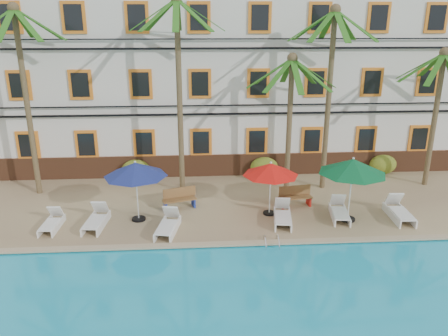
{
  "coord_description": "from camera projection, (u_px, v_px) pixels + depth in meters",
  "views": [
    {
      "loc": [
        -1.77,
        -15.58,
        8.22
      ],
      "look_at": [
        -0.53,
        3.0,
        2.0
      ],
      "focal_mm": 35.0,
      "sensor_mm": 36.0,
      "label": 1
    }
  ],
  "objects": [
    {
      "name": "shrub_left",
      "position": [
        136.0,
        170.0,
        23.14
      ],
      "size": [
        1.5,
        0.9,
        1.1
      ],
      "primitive_type": "ellipsoid",
      "color": "#1E631C",
      "rests_on": "pool_deck"
    },
    {
      "name": "lounger_d",
      "position": [
        283.0,
        215.0,
        18.27
      ],
      "size": [
        0.98,
        2.03,
        0.92
      ],
      "color": "white",
      "rests_on": "pool_deck"
    },
    {
      "name": "lounger_a",
      "position": [
        52.0,
        222.0,
        17.71
      ],
      "size": [
        0.66,
        1.71,
        0.8
      ],
      "color": "white",
      "rests_on": "pool_deck"
    },
    {
      "name": "lounger_c",
      "position": [
        168.0,
        225.0,
        17.43
      ],
      "size": [
        1.03,
        2.02,
        0.91
      ],
      "color": "white",
      "rests_on": "pool_deck"
    },
    {
      "name": "pool_coping",
      "position": [
        245.0,
        243.0,
        16.52
      ],
      "size": [
        30.0,
        0.35,
        0.06
      ],
      "primitive_type": "cube",
      "color": "tan",
      "rests_on": "pool_deck"
    },
    {
      "name": "palm_b",
      "position": [
        179.0,
        72.0,
        19.82
      ],
      "size": [
        4.22,
        4.22,
        9.22
      ],
      "color": "brown",
      "rests_on": "pool_deck"
    },
    {
      "name": "lounger_b",
      "position": [
        96.0,
        219.0,
        17.89
      ],
      "size": [
        0.86,
        1.99,
        0.92
      ],
      "color": "white",
      "rests_on": "pool_deck"
    },
    {
      "name": "lounger_e",
      "position": [
        339.0,
        211.0,
        18.68
      ],
      "size": [
        0.97,
        1.99,
        0.9
      ],
      "color": "white",
      "rests_on": "pool_deck"
    },
    {
      "name": "ground",
      "position": [
        242.0,
        239.0,
        17.46
      ],
      "size": [
        100.0,
        100.0,
        0.0
      ],
      "primitive_type": "plane",
      "color": "#384C23",
      "rests_on": "ground"
    },
    {
      "name": "pool_deck",
      "position": [
        232.0,
        190.0,
        22.15
      ],
      "size": [
        30.0,
        12.0,
        0.25
      ],
      "primitive_type": "cube",
      "color": "tan",
      "rests_on": "ground"
    },
    {
      "name": "umbrella_blue",
      "position": [
        135.0,
        170.0,
        17.84
      ],
      "size": [
        2.63,
        2.63,
        2.63
      ],
      "color": "black",
      "rests_on": "pool_deck"
    },
    {
      "name": "hotel_building",
      "position": [
        225.0,
        74.0,
        25.2
      ],
      "size": [
        25.4,
        6.44,
        10.22
      ],
      "color": "silver",
      "rests_on": "pool_deck"
    },
    {
      "name": "shrub_mid",
      "position": [
        264.0,
        167.0,
        23.57
      ],
      "size": [
        1.5,
        0.9,
        1.1
      ],
      "primitive_type": "ellipsoid",
      "color": "#1E631C",
      "rests_on": "pool_deck"
    },
    {
      "name": "pool_ladder",
      "position": [
        271.0,
        244.0,
        16.49
      ],
      "size": [
        0.54,
        0.74,
        0.74
      ],
      "color": "silver",
      "rests_on": "ground"
    },
    {
      "name": "palm_c",
      "position": [
        290.0,
        103.0,
        20.63
      ],
      "size": [
        4.22,
        4.22,
        6.68
      ],
      "color": "brown",
      "rests_on": "pool_deck"
    },
    {
      "name": "umbrella_green",
      "position": [
        353.0,
        167.0,
        17.78
      ],
      "size": [
        2.8,
        2.8,
        2.79
      ],
      "color": "black",
      "rests_on": "pool_deck"
    },
    {
      "name": "palm_d",
      "position": [
        330.0,
        76.0,
        20.45
      ],
      "size": [
        4.22,
        4.22,
        8.77
      ],
      "color": "brown",
      "rests_on": "pool_deck"
    },
    {
      "name": "lounger_f",
      "position": [
        399.0,
        211.0,
        18.63
      ],
      "size": [
        0.84,
        2.08,
        0.96
      ],
      "color": "white",
      "rests_on": "pool_deck"
    },
    {
      "name": "palm_e",
      "position": [
        438.0,
        98.0,
        21.2
      ],
      "size": [
        4.22,
        4.22,
        6.88
      ],
      "color": "brown",
      "rests_on": "pool_deck"
    },
    {
      "name": "bench_left",
      "position": [
        179.0,
        198.0,
        19.61
      ],
      "size": [
        1.57,
        0.9,
        0.93
      ],
      "color": "olive",
      "rests_on": "pool_deck"
    },
    {
      "name": "shrub_right",
      "position": [
        383.0,
        165.0,
        23.98
      ],
      "size": [
        1.5,
        0.9,
        1.1
      ],
      "primitive_type": "ellipsoid",
      "color": "#1E631C",
      "rests_on": "pool_deck"
    },
    {
      "name": "umbrella_red",
      "position": [
        271.0,
        170.0,
        18.48
      ],
      "size": [
        2.4,
        2.4,
        2.41
      ],
      "color": "black",
      "rests_on": "pool_deck"
    },
    {
      "name": "bench_right",
      "position": [
        295.0,
        196.0,
        19.85
      ],
      "size": [
        1.55,
        0.68,
        0.93
      ],
      "color": "olive",
      "rests_on": "pool_deck"
    },
    {
      "name": "palm_a",
      "position": [
        23.0,
        78.0,
        19.73
      ],
      "size": [
        4.22,
        4.22,
        8.83
      ],
      "color": "brown",
      "rests_on": "pool_deck"
    }
  ]
}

